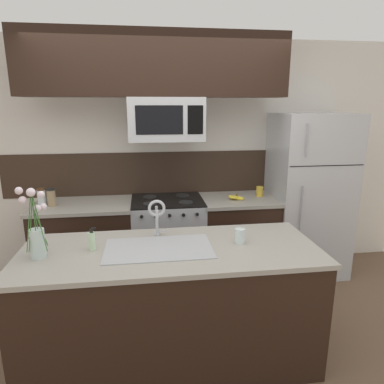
% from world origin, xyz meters
% --- Properties ---
extents(ground_plane, '(10.00, 10.00, 0.00)m').
position_xyz_m(ground_plane, '(0.00, 0.00, 0.00)').
color(ground_plane, brown).
extents(rear_partition, '(5.20, 0.10, 2.60)m').
position_xyz_m(rear_partition, '(0.30, 1.28, 1.30)').
color(rear_partition, silver).
rests_on(rear_partition, ground).
extents(splash_band, '(3.54, 0.01, 0.48)m').
position_xyz_m(splash_band, '(0.00, 1.22, 1.15)').
color(splash_band, '#332319').
rests_on(splash_band, rear_partition).
extents(back_counter_left, '(1.02, 0.65, 0.91)m').
position_xyz_m(back_counter_left, '(-0.87, 0.90, 0.46)').
color(back_counter_left, black).
rests_on(back_counter_left, ground).
extents(back_counter_right, '(0.83, 0.65, 0.91)m').
position_xyz_m(back_counter_right, '(0.78, 0.90, 0.46)').
color(back_counter_right, black).
rests_on(back_counter_right, ground).
extents(stove_range, '(0.76, 0.64, 0.93)m').
position_xyz_m(stove_range, '(0.00, 0.90, 0.46)').
color(stove_range, '#B7BABF').
rests_on(stove_range, ground).
extents(microwave, '(0.74, 0.40, 0.42)m').
position_xyz_m(microwave, '(0.00, 0.88, 1.76)').
color(microwave, '#B7BABF').
extents(upper_cabinet_band, '(2.55, 0.34, 0.60)m').
position_xyz_m(upper_cabinet_band, '(-0.09, 0.85, 2.28)').
color(upper_cabinet_band, black).
extents(refrigerator, '(0.82, 0.74, 1.82)m').
position_xyz_m(refrigerator, '(1.59, 0.92, 0.91)').
color(refrigerator, '#B7BABF').
rests_on(refrigerator, ground).
extents(storage_jar_tall, '(0.09, 0.09, 0.18)m').
position_xyz_m(storage_jar_tall, '(-1.27, 0.89, 1.00)').
color(storage_jar_tall, silver).
rests_on(storage_jar_tall, back_counter_left).
extents(storage_jar_medium, '(0.08, 0.08, 0.18)m').
position_xyz_m(storage_jar_medium, '(-1.17, 0.87, 1.00)').
color(storage_jar_medium, '#997F5B').
rests_on(storage_jar_medium, back_counter_left).
extents(banana_bunch, '(0.19, 0.12, 0.08)m').
position_xyz_m(banana_bunch, '(0.74, 0.84, 0.93)').
color(banana_bunch, yellow).
rests_on(banana_bunch, back_counter_right).
extents(coffee_tin, '(0.08, 0.08, 0.11)m').
position_xyz_m(coffee_tin, '(1.04, 0.95, 0.97)').
color(coffee_tin, gold).
rests_on(coffee_tin, back_counter_right).
extents(island_counter, '(2.13, 0.83, 0.91)m').
position_xyz_m(island_counter, '(-0.06, -0.35, 0.46)').
color(island_counter, black).
rests_on(island_counter, ground).
extents(kitchen_sink, '(0.76, 0.44, 0.16)m').
position_xyz_m(kitchen_sink, '(-0.15, -0.35, 0.84)').
color(kitchen_sink, '#ADAFB5').
rests_on(kitchen_sink, island_counter).
extents(sink_faucet, '(0.14, 0.14, 0.31)m').
position_xyz_m(sink_faucet, '(-0.15, -0.13, 1.11)').
color(sink_faucet, '#B7BABF').
rests_on(sink_faucet, island_counter).
extents(dish_soap_bottle, '(0.06, 0.05, 0.16)m').
position_xyz_m(dish_soap_bottle, '(-0.61, -0.30, 0.98)').
color(dish_soap_bottle, beige).
rests_on(dish_soap_bottle, island_counter).
extents(spare_glass, '(0.07, 0.07, 0.11)m').
position_xyz_m(spare_glass, '(0.45, -0.33, 0.97)').
color(spare_glass, silver).
rests_on(spare_glass, island_counter).
extents(flower_vase, '(0.18, 0.15, 0.50)m').
position_xyz_m(flower_vase, '(-0.95, -0.39, 1.07)').
color(flower_vase, silver).
rests_on(flower_vase, island_counter).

